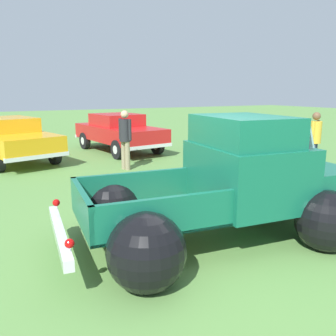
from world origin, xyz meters
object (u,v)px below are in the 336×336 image
object	(u,v)px
show_car_1	(119,131)
spectator_1	(315,138)
vintage_pickup_truck	(232,191)
spectator_0	(125,136)
lane_cone_0	(174,186)
show_car_0	(9,137)

from	to	relation	value
show_car_1	spectator_1	size ratio (longest dim) A/B	2.65
vintage_pickup_truck	spectator_0	size ratio (longest dim) A/B	2.75
lane_cone_0	show_car_1	bearing A→B (deg)	79.53
spectator_1	spectator_0	bearing A→B (deg)	-143.29
show_car_0	show_car_1	distance (m)	3.87
show_car_0	spectator_1	size ratio (longest dim) A/B	2.90
show_car_1	spectator_1	world-z (taller)	spectator_1
show_car_0	lane_cone_0	xyz separation A→B (m)	(2.67, -6.42, -0.47)
vintage_pickup_truck	show_car_0	distance (m)	8.89
vintage_pickup_truck	lane_cone_0	xyz separation A→B (m)	(0.13, 2.10, -0.45)
show_car_0	lane_cone_0	bearing A→B (deg)	8.61
spectator_0	lane_cone_0	bearing A→B (deg)	-111.63
spectator_0	lane_cone_0	size ratio (longest dim) A/B	2.76
show_car_1	lane_cone_0	world-z (taller)	show_car_1
vintage_pickup_truck	show_car_0	xyz separation A→B (m)	(-2.54, 8.52, 0.03)
show_car_0	spectator_1	xyz separation A→B (m)	(7.56, -5.87, 0.19)
show_car_1	spectator_0	xyz separation A→B (m)	(-0.98, -3.18, 0.22)
show_car_1	vintage_pickup_truck	bearing A→B (deg)	-16.94
vintage_pickup_truck	spectator_0	world-z (taller)	vintage_pickup_truck
vintage_pickup_truck	spectator_1	world-z (taller)	vintage_pickup_truck
show_car_0	spectator_0	distance (m)	4.23
show_car_0	show_car_1	size ratio (longest dim) A/B	1.09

